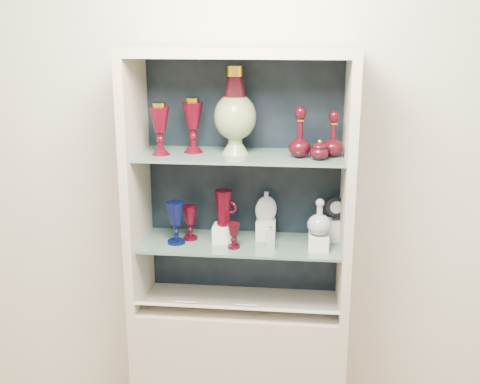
# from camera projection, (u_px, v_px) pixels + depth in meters

# --- Properties ---
(wall_back) EXTENTS (3.50, 0.02, 2.80)m
(wall_back) POSITION_uv_depth(u_px,v_px,m) (245.00, 160.00, 2.90)
(wall_back) COLOR beige
(wall_back) RESTS_ON ground
(cabinet_base) EXTENTS (1.00, 0.40, 0.75)m
(cabinet_base) POSITION_uv_depth(u_px,v_px,m) (240.00, 372.00, 2.97)
(cabinet_base) COLOR beige
(cabinet_base) RESTS_ON ground
(cabinet_back_panel) EXTENTS (0.98, 0.02, 1.15)m
(cabinet_back_panel) POSITION_uv_depth(u_px,v_px,m) (244.00, 176.00, 2.90)
(cabinet_back_panel) COLOR black
(cabinet_back_panel) RESTS_ON cabinet_base
(cabinet_side_left) EXTENTS (0.04, 0.40, 1.15)m
(cabinet_side_left) POSITION_uv_depth(u_px,v_px,m) (136.00, 184.00, 2.76)
(cabinet_side_left) COLOR beige
(cabinet_side_left) RESTS_ON cabinet_base
(cabinet_side_right) EXTENTS (0.04, 0.40, 1.15)m
(cabinet_side_right) POSITION_uv_depth(u_px,v_px,m) (347.00, 190.00, 2.66)
(cabinet_side_right) COLOR beige
(cabinet_side_right) RESTS_ON cabinet_base
(cabinet_top_cap) EXTENTS (1.00, 0.40, 0.04)m
(cabinet_top_cap) POSITION_uv_depth(u_px,v_px,m) (240.00, 52.00, 2.55)
(cabinet_top_cap) COLOR beige
(cabinet_top_cap) RESTS_ON cabinet_side_left
(shelf_lower) EXTENTS (0.92, 0.34, 0.01)m
(shelf_lower) POSITION_uv_depth(u_px,v_px,m) (240.00, 243.00, 2.81)
(shelf_lower) COLOR slate
(shelf_lower) RESTS_ON cabinet_side_left
(shelf_upper) EXTENTS (0.92, 0.34, 0.01)m
(shelf_upper) POSITION_uv_depth(u_px,v_px,m) (240.00, 156.00, 2.70)
(shelf_upper) COLOR slate
(shelf_upper) RESTS_ON cabinet_side_left
(label_ledge) EXTENTS (0.92, 0.17, 0.09)m
(label_ledge) POSITION_uv_depth(u_px,v_px,m) (237.00, 307.00, 2.76)
(label_ledge) COLOR beige
(label_ledge) RESTS_ON cabinet_base
(label_card_0) EXTENTS (0.10, 0.06, 0.03)m
(label_card_0) POSITION_uv_depth(u_px,v_px,m) (247.00, 305.00, 2.75)
(label_card_0) COLOR white
(label_card_0) RESTS_ON label_ledge
(label_card_1) EXTENTS (0.10, 0.06, 0.03)m
(label_card_1) POSITION_uv_depth(u_px,v_px,m) (187.00, 302.00, 2.78)
(label_card_1) COLOR white
(label_card_1) RESTS_ON label_ledge
(pedestal_lamp_left) EXTENTS (0.11, 0.11, 0.25)m
(pedestal_lamp_left) POSITION_uv_depth(u_px,v_px,m) (193.00, 125.00, 2.70)
(pedestal_lamp_left) COLOR #4E0513
(pedestal_lamp_left) RESTS_ON shelf_upper
(pedestal_lamp_right) EXTENTS (0.11, 0.11, 0.23)m
(pedestal_lamp_right) POSITION_uv_depth(u_px,v_px,m) (160.00, 129.00, 2.66)
(pedestal_lamp_right) COLOR #4E0513
(pedestal_lamp_right) RESTS_ON shelf_upper
(enamel_urn) EXTENTS (0.24, 0.24, 0.39)m
(enamel_urn) POSITION_uv_depth(u_px,v_px,m) (235.00, 110.00, 2.66)
(enamel_urn) COLOR #094213
(enamel_urn) RESTS_ON shelf_upper
(ruby_decanter_a) EXTENTS (0.11, 0.11, 0.25)m
(ruby_decanter_a) POSITION_uv_depth(u_px,v_px,m) (300.00, 129.00, 2.60)
(ruby_decanter_a) COLOR #420813
(ruby_decanter_a) RESTS_ON shelf_upper
(ruby_decanter_b) EXTENTS (0.12, 0.12, 0.22)m
(ruby_decanter_b) POSITION_uv_depth(u_px,v_px,m) (333.00, 132.00, 2.62)
(ruby_decanter_b) COLOR #420813
(ruby_decanter_b) RESTS_ON shelf_upper
(lidded_bowl) EXTENTS (0.09, 0.09, 0.09)m
(lidded_bowl) POSITION_uv_depth(u_px,v_px,m) (319.00, 149.00, 2.57)
(lidded_bowl) COLOR #420813
(lidded_bowl) RESTS_ON shelf_upper
(cobalt_goblet) EXTENTS (0.10, 0.10, 0.20)m
(cobalt_goblet) POSITION_uv_depth(u_px,v_px,m) (176.00, 223.00, 2.77)
(cobalt_goblet) COLOR #080E3E
(cobalt_goblet) RESTS_ON shelf_lower
(ruby_goblet_tall) EXTENTS (0.07, 0.07, 0.16)m
(ruby_goblet_tall) POSITION_uv_depth(u_px,v_px,m) (190.00, 223.00, 2.83)
(ruby_goblet_tall) COLOR #4E0513
(ruby_goblet_tall) RESTS_ON shelf_lower
(ruby_goblet_small) EXTENTS (0.07, 0.07, 0.12)m
(ruby_goblet_small) POSITION_uv_depth(u_px,v_px,m) (234.00, 236.00, 2.72)
(ruby_goblet_small) COLOR #420813
(ruby_goblet_small) RESTS_ON shelf_lower
(riser_ruby_pitcher) EXTENTS (0.10, 0.10, 0.08)m
(riser_ruby_pitcher) POSITION_uv_depth(u_px,v_px,m) (224.00, 233.00, 2.81)
(riser_ruby_pitcher) COLOR silver
(riser_ruby_pitcher) RESTS_ON shelf_lower
(ruby_pitcher) EXTENTS (0.15, 0.12, 0.17)m
(ruby_pitcher) POSITION_uv_depth(u_px,v_px,m) (224.00, 208.00, 2.78)
(ruby_pitcher) COLOR #4E0513
(ruby_pitcher) RESTS_ON riser_ruby_pitcher
(clear_square_bottle) EXTENTS (0.05, 0.05, 0.12)m
(clear_square_bottle) POSITION_uv_depth(u_px,v_px,m) (270.00, 236.00, 2.72)
(clear_square_bottle) COLOR #8E97A7
(clear_square_bottle) RESTS_ON shelf_lower
(riser_flat_flask) EXTENTS (0.09, 0.09, 0.09)m
(riser_flat_flask) POSITION_uv_depth(u_px,v_px,m) (266.00, 229.00, 2.85)
(riser_flat_flask) COLOR silver
(riser_flat_flask) RESTS_ON shelf_lower
(flat_flask) EXTENTS (0.11, 0.07, 0.15)m
(flat_flask) POSITION_uv_depth(u_px,v_px,m) (266.00, 206.00, 2.82)
(flat_flask) COLOR #ACB1BF
(flat_flask) RESTS_ON riser_flat_flask
(riser_clear_round_decanter) EXTENTS (0.09, 0.09, 0.07)m
(riser_clear_round_decanter) POSITION_uv_depth(u_px,v_px,m) (319.00, 242.00, 2.71)
(riser_clear_round_decanter) COLOR silver
(riser_clear_round_decanter) RESTS_ON shelf_lower
(clear_round_decanter) EXTENTS (0.14, 0.14, 0.16)m
(clear_round_decanter) POSITION_uv_depth(u_px,v_px,m) (319.00, 218.00, 2.68)
(clear_round_decanter) COLOR #8E97A7
(clear_round_decanter) RESTS_ON riser_clear_round_decanter
(riser_cameo_medallion) EXTENTS (0.08, 0.08, 0.10)m
(riser_cameo_medallion) POSITION_uv_depth(u_px,v_px,m) (335.00, 230.00, 2.83)
(riser_cameo_medallion) COLOR silver
(riser_cameo_medallion) RESTS_ON shelf_lower
(cameo_medallion) EXTENTS (0.10, 0.05, 0.12)m
(cameo_medallion) POSITION_uv_depth(u_px,v_px,m) (336.00, 208.00, 2.80)
(cameo_medallion) COLOR black
(cameo_medallion) RESTS_ON riser_cameo_medallion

